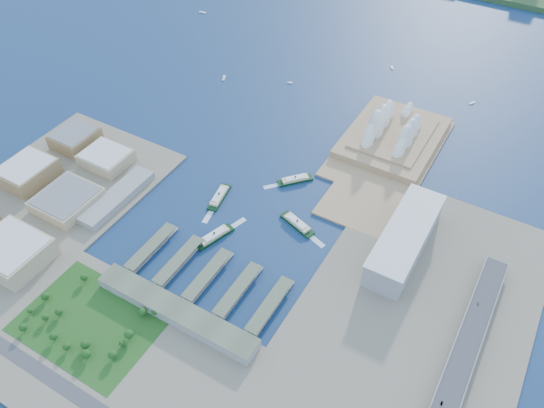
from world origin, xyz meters
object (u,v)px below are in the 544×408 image
Objects in this scene: ferry_c at (214,235)px; toaster_building at (405,239)px; ferry_d at (297,223)px; car_b at (442,403)px; opera_house at (396,124)px; ferry_b at (295,179)px; ferry_a at (219,196)px; car_c at (478,303)px.

toaster_building is at bearing -137.14° from ferry_c.
ferry_c is 1.03× the size of ferry_d.
car_b reaches higher than ferry_c.
opera_house reaches higher than ferry_b.
ferry_b is 11.63× the size of car_b.
ferry_a reaches higher than ferry_d.
car_b reaches higher than ferry_d.
toaster_building reaches higher than car_c.
ferry_d is (42.67, -73.12, 0.24)m from ferry_b.
toaster_building is 3.12× the size of ferry_b.
car_b is (311.43, -74.09, 10.46)m from ferry_c.
ferry_d is 274.34m from car_b.
ferry_a is 109.12m from ferry_b.
car_c is at bearing 24.21° from ferry_b.
toaster_building is 180.53m from ferry_b.
car_b is (101.00, -173.13, -4.95)m from toaster_building.
ferry_b is 289.24m from car_c.
car_b is 1.04× the size of car_c.
opera_house is 42.18× the size of car_b.
ferry_c reaches higher than ferry_a.
ferry_c is at bearing -111.94° from opera_house.
car_b is at bearing -32.09° from ferry_a.
toaster_building is 135.05m from ferry_d.
car_c reaches higher than ferry_d.
car_c is (346.88, -7.02, 10.45)m from ferry_a.
toaster_building is at bearing -2.15° from ferry_a.
ferry_b is at bearing -118.53° from opera_house.
opera_house reaches higher than toaster_building.
opera_house reaches higher than car_c.
ferry_a is at bearing -123.39° from opera_house.
car_c reaches higher than ferry_b.
car_c is (191.00, -243.54, -16.56)m from opera_house.
ferry_c is 316.50m from car_c.
ferry_b is at bearing 165.32° from toaster_building.
opera_house is at bearing -51.89° from car_c.
toaster_building is 233.08m from ferry_c.
ferry_d is (114.59, 8.96, -0.05)m from ferry_a.
car_b reaches higher than ferry_a.
opera_house reaches higher than car_b.
car_b reaches higher than car_c.
opera_house reaches higher than ferry_c.
ferry_c is (-36.46, -144.60, 0.40)m from ferry_b.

